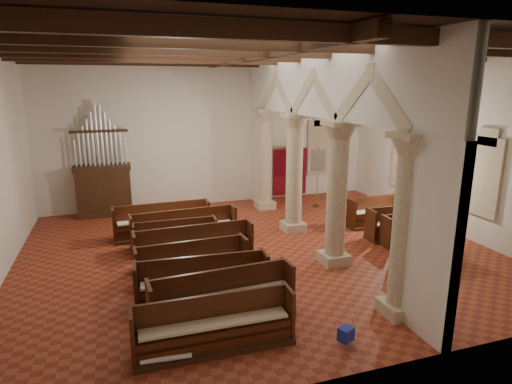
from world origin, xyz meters
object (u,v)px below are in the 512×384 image
object	(u,v)px
processional_banner	(317,187)
aisle_pew_0	(427,247)
pipe_organ	(103,181)
nave_pew_0	(215,332)
lectern	(124,202)

from	to	relation	value
processional_banner	aisle_pew_0	distance (m)	6.12
pipe_organ	nave_pew_0	xyz separation A→B (m)	(2.11, -9.97, -1.02)
lectern	nave_pew_0	world-z (taller)	lectern
pipe_organ	nave_pew_0	bearing A→B (deg)	-78.03
aisle_pew_0	processional_banner	bearing A→B (deg)	93.98
pipe_organ	processional_banner	bearing A→B (deg)	-9.99
pipe_organ	processional_banner	world-z (taller)	pipe_organ
lectern	nave_pew_0	xyz separation A→B (m)	(1.39, -9.96, -0.11)
lectern	aisle_pew_0	size ratio (longest dim) A/B	0.53
aisle_pew_0	pipe_organ	bearing A→B (deg)	138.30
lectern	nave_pew_0	size ratio (longest dim) A/B	0.36
pipe_organ	lectern	xyz separation A→B (m)	(0.72, -0.01, -0.91)
processional_banner	nave_pew_0	bearing A→B (deg)	-110.43
pipe_organ	aisle_pew_0	size ratio (longest dim) A/B	2.07
pipe_organ	aisle_pew_0	world-z (taller)	pipe_organ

